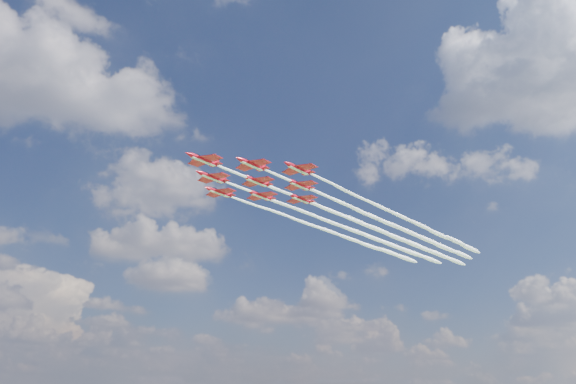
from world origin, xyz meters
name	(u,v)px	position (x,y,z in m)	size (l,w,h in m)	color
jet_lead	(341,215)	(32.36, 16.92, 85.10)	(107.51, 61.67, 2.63)	red
jet_row2_port	(376,218)	(43.88, 15.39, 85.10)	(107.51, 61.67, 2.63)	red
jet_row2_starb	(339,225)	(37.16, 27.51, 85.10)	(107.51, 61.67, 2.63)	red
jet_row3_port	(409,220)	(55.41, 13.87, 85.10)	(107.51, 61.67, 2.63)	red
jet_row3_centre	(372,228)	(48.68, 25.98, 85.10)	(107.51, 61.67, 2.63)	red
jet_row3_starb	(338,234)	(41.96, 38.09, 85.10)	(107.51, 61.67, 2.63)	red
jet_row4_port	(404,230)	(60.20, 24.46, 85.10)	(107.51, 61.67, 2.63)	red
jet_row4_starb	(369,236)	(53.48, 36.57, 85.10)	(107.51, 61.67, 2.63)	red
jet_tail	(399,238)	(65.00, 35.04, 85.10)	(107.51, 61.67, 2.63)	red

